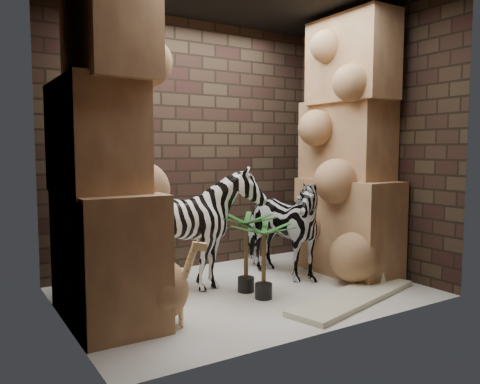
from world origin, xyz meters
TOP-DOWN VIEW (x-y plane):
  - floor at (0.00, 0.00)m, footprint 3.50×3.50m
  - wall_back at (0.00, 1.25)m, footprint 3.50×0.00m
  - wall_front at (0.00, -1.25)m, footprint 3.50×0.00m
  - wall_left at (-1.75, 0.00)m, footprint 0.00×3.00m
  - wall_right at (1.75, 0.00)m, footprint 0.00×3.00m
  - rock_pillar_left at (-1.40, 0.00)m, footprint 0.68×1.30m
  - rock_pillar_right at (1.42, 0.00)m, footprint 0.58×1.25m
  - zebra_right at (0.62, 0.28)m, footprint 0.77×1.20m
  - zebra_left at (-0.39, 0.36)m, footprint 1.18×1.40m
  - giraffe_toy at (-1.05, -0.50)m, footprint 0.41×0.22m
  - palm_front at (0.02, 0.00)m, footprint 0.36×0.36m
  - palm_back at (0.04, -0.28)m, footprint 0.36×0.36m
  - surfboard at (0.76, -0.77)m, footprint 1.75×0.83m

SIDE VIEW (x-z plane):
  - floor at x=0.00m, z-range 0.00..0.00m
  - surfboard at x=0.76m, z-range 0.00..0.05m
  - palm_back at x=0.04m, z-range 0.00..0.75m
  - giraffe_toy at x=-1.05m, z-range 0.00..0.75m
  - palm_front at x=0.02m, z-range 0.00..0.81m
  - zebra_left at x=-0.39m, z-range 0.00..1.17m
  - zebra_right at x=0.62m, z-range 0.00..1.33m
  - wall_back at x=0.00m, z-range -0.25..3.25m
  - wall_front at x=0.00m, z-range -0.25..3.25m
  - wall_left at x=-1.75m, z-range 0.00..3.00m
  - wall_right at x=1.75m, z-range 0.00..3.00m
  - rock_pillar_left at x=-1.40m, z-range 0.00..3.00m
  - rock_pillar_right at x=1.42m, z-range 0.00..3.00m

